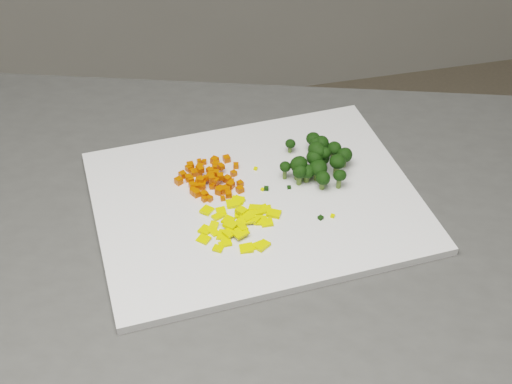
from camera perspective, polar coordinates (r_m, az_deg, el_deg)
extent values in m
cube|color=white|center=(0.96, 0.00, -0.71)|extent=(0.45, 0.36, 0.01)
cube|color=#D24102|center=(1.01, -2.37, 2.67)|extent=(0.01, 0.01, 0.01)
cube|color=#D24102|center=(1.01, -3.33, 2.54)|extent=(0.01, 0.01, 0.01)
cube|color=#D24102|center=(1.01, -4.16, 2.42)|extent=(0.01, 0.01, 0.01)
cube|color=#D24102|center=(0.97, -3.56, 0.42)|extent=(0.01, 0.01, 0.01)
cube|color=#D24102|center=(0.98, -4.60, 0.89)|extent=(0.01, 0.01, 0.01)
cube|color=#D24102|center=(0.98, -3.59, 1.35)|extent=(0.01, 0.01, 0.01)
cube|color=#D24102|center=(0.96, -2.55, 0.21)|extent=(0.01, 0.01, 0.01)
cube|color=#D24102|center=(1.00, -1.62, 2.13)|extent=(0.01, 0.01, 0.01)
cube|color=#D24102|center=(0.97, -5.09, 0.26)|extent=(0.01, 0.01, 0.01)
cube|color=#D24102|center=(0.99, -1.80, 1.50)|extent=(0.01, 0.01, 0.01)
cube|color=#D24102|center=(0.96, -2.96, 0.08)|extent=(0.01, 0.01, 0.01)
cube|color=#D24102|center=(0.98, -3.64, 1.70)|extent=(0.01, 0.01, 0.01)
cube|color=#D24102|center=(0.95, -4.16, -0.57)|extent=(0.01, 0.01, 0.01)
cube|color=#D24102|center=(0.96, -1.32, 0.20)|extent=(0.01, 0.01, 0.01)
cube|color=#D24102|center=(0.97, -3.71, 1.26)|extent=(0.01, 0.01, 0.01)
cube|color=#D24102|center=(0.95, -2.68, -0.51)|extent=(0.01, 0.01, 0.01)
cube|color=#D24102|center=(0.99, -5.90, 1.38)|extent=(0.01, 0.01, 0.01)
cube|color=#D24102|center=(0.97, -4.54, 0.68)|extent=(0.01, 0.01, 0.01)
cube|color=#D24102|center=(0.97, -4.41, 0.44)|extent=(0.01, 0.01, 0.01)
cube|color=#D24102|center=(1.01, -4.56, 2.46)|extent=(0.01, 0.01, 0.01)
cube|color=#D24102|center=(1.01, -3.22, 2.31)|extent=(0.01, 0.01, 0.01)
cube|color=#D24102|center=(0.98, -6.20, 0.89)|extent=(0.01, 0.01, 0.01)
cube|color=#D24102|center=(0.96, -4.77, -0.10)|extent=(0.01, 0.01, 0.01)
cube|color=#D24102|center=(1.00, -5.28, 2.12)|extent=(0.01, 0.01, 0.01)
cube|color=#D24102|center=(0.96, -2.92, 0.18)|extent=(0.01, 0.01, 0.01)
cube|color=#D24102|center=(0.98, -1.98, 0.84)|extent=(0.01, 0.01, 0.01)
cube|color=#D24102|center=(0.99, -3.76, 1.77)|extent=(0.01, 0.01, 0.01)
cube|color=#D24102|center=(0.97, -4.86, 0.48)|extent=(0.01, 0.01, 0.01)
cube|color=#D24102|center=(0.99, -4.99, 1.50)|extent=(0.01, 0.01, 0.01)
cube|color=#D24102|center=(0.98, -5.24, 0.97)|extent=(0.01, 0.01, 0.01)
cube|color=#D24102|center=(1.00, -3.22, 1.96)|extent=(0.01, 0.01, 0.01)
cube|color=#D24102|center=(0.96, -4.14, -0.22)|extent=(0.01, 0.01, 0.01)
cube|color=#D24102|center=(0.96, -1.25, 0.20)|extent=(0.01, 0.01, 0.01)
cube|color=#D24102|center=(1.00, -5.16, 1.72)|extent=(0.01, 0.01, 0.01)
cube|color=#D24102|center=(0.96, -5.00, 0.02)|extent=(0.01, 0.01, 0.01)
cube|color=#D24102|center=(1.00, -3.23, 2.22)|extent=(0.01, 0.01, 0.01)
cube|color=#D24102|center=(0.98, -2.31, 1.03)|extent=(0.01, 0.01, 0.01)
cube|color=#D24102|center=(1.00, -4.51, 1.97)|extent=(0.01, 0.01, 0.01)
cube|color=#D24102|center=(0.98, -3.19, 1.54)|extent=(0.01, 0.01, 0.01)
cube|color=#D24102|center=(0.95, -2.21, -0.18)|extent=(0.01, 0.01, 0.01)
cube|color=#D24102|center=(0.97, -3.77, 1.19)|extent=(0.01, 0.01, 0.01)
cube|color=#D24102|center=(0.97, -1.28, 0.67)|extent=(0.01, 0.01, 0.01)
cube|color=#D24102|center=(0.97, -3.23, 0.77)|extent=(0.01, 0.01, 0.01)
cube|color=#D24102|center=(0.97, -4.43, 1.04)|extent=(0.01, 0.01, 0.01)
cube|color=#D24102|center=(0.98, -5.43, 1.13)|extent=(0.01, 0.01, 0.01)
cube|color=#D24102|center=(0.97, -2.05, 0.56)|extent=(0.01, 0.01, 0.01)
cube|color=#D24102|center=(0.97, -2.87, 1.24)|extent=(0.01, 0.01, 0.01)
cube|color=#D24102|center=(0.97, -3.23, 0.89)|extent=(0.01, 0.01, 0.01)
cube|color=#D24102|center=(0.99, -4.46, 1.78)|extent=(0.01, 0.01, 0.01)
cube|color=#D24102|center=(0.99, -4.66, 1.60)|extent=(0.01, 0.01, 0.01)
cube|color=#D24102|center=(0.99, -3.33, 1.43)|extent=(0.01, 0.01, 0.01)
cube|color=#D24102|center=(0.97, -5.13, 0.52)|extent=(0.01, 0.01, 0.01)
cube|color=#D24102|center=(1.00, -5.40, 1.91)|extent=(0.01, 0.01, 0.01)
cube|color=#D24102|center=(0.97, -3.46, 0.60)|extent=(0.01, 0.01, 0.01)
cube|color=#D24102|center=(0.97, -4.32, 0.55)|extent=(0.01, 0.01, 0.01)
cube|color=#D24102|center=(0.97, -4.42, 0.95)|extent=(0.01, 0.01, 0.01)
cube|color=#D24102|center=(0.97, -3.57, 1.08)|extent=(0.01, 0.01, 0.01)
cube|color=#D24102|center=(0.96, -2.37, 0.13)|extent=(0.01, 0.01, 0.01)
cube|color=#D24102|center=(0.99, -2.83, 2.06)|extent=(0.01, 0.01, 0.01)
cube|color=#D24102|center=(0.99, -2.77, 2.01)|extent=(0.01, 0.01, 0.01)
cube|color=#D24102|center=(0.95, -3.74, -0.53)|extent=(0.01, 0.01, 0.01)
cube|color=#D24102|center=(0.97, -4.06, 1.12)|extent=(0.01, 0.01, 0.01)
cube|color=yellow|center=(0.90, -4.22, -3.79)|extent=(0.02, 0.02, 0.01)
cube|color=yellow|center=(0.94, -1.84, -0.92)|extent=(0.02, 0.02, 0.01)
cube|color=yellow|center=(0.92, -1.18, -1.50)|extent=(0.02, 0.02, 0.01)
cube|color=yellow|center=(0.92, 0.35, -2.30)|extent=(0.02, 0.02, 0.01)
cube|color=yellow|center=(0.94, -3.95, -1.47)|extent=(0.02, 0.02, 0.01)
cube|color=yellow|center=(0.90, -1.24, -3.29)|extent=(0.02, 0.02, 0.00)
cube|color=yellow|center=(0.94, -0.09, -1.27)|extent=(0.02, 0.02, 0.01)
cube|color=yellow|center=(0.93, -0.03, -1.61)|extent=(0.02, 0.01, 0.01)
cube|color=yellow|center=(0.91, -3.45, -3.15)|extent=(0.02, 0.02, 0.01)
cube|color=yellow|center=(0.95, -1.46, -0.67)|extent=(0.02, 0.02, 0.01)
cube|color=yellow|center=(0.92, -1.12, -2.31)|extent=(0.02, 0.02, 0.01)
cube|color=yellow|center=(0.95, -1.41, -0.66)|extent=(0.02, 0.02, 0.01)
cube|color=yellow|center=(0.92, -0.18, -2.12)|extent=(0.02, 0.02, 0.00)
cube|color=yellow|center=(0.94, 0.71, -1.41)|extent=(0.02, 0.02, 0.01)
cube|color=yellow|center=(0.92, 0.88, -2.47)|extent=(0.02, 0.01, 0.01)
cube|color=yellow|center=(0.88, -0.78, -4.53)|extent=(0.02, 0.02, 0.01)
cube|color=yellow|center=(0.90, -1.12, -2.82)|extent=(0.01, 0.02, 0.01)
cube|color=yellow|center=(0.91, -2.05, -2.62)|extent=(0.02, 0.02, 0.01)
cube|color=yellow|center=(0.89, -2.54, -4.17)|extent=(0.02, 0.01, 0.00)
cube|color=yellow|center=(0.93, -2.99, -1.92)|extent=(0.02, 0.02, 0.01)
cube|color=yellow|center=(0.94, 0.59, -1.33)|extent=(0.01, 0.02, 0.00)
cube|color=yellow|center=(0.89, 0.06, -4.30)|extent=(0.02, 0.01, 0.00)
cube|color=yellow|center=(0.88, -3.06, -4.54)|extent=(0.02, 0.02, 0.01)
cube|color=yellow|center=(0.91, -4.07, -3.05)|extent=(0.02, 0.02, 0.00)
cube|color=yellow|center=(0.91, -2.25, -2.27)|extent=(0.02, 0.02, 0.01)
cube|color=yellow|center=(0.93, 1.44, -1.74)|extent=(0.02, 0.02, 0.00)
cube|color=yellow|center=(0.92, -0.66, -2.14)|extent=(0.02, 0.02, 0.01)
cube|color=yellow|center=(0.93, -1.30, -1.81)|extent=(0.02, 0.02, 0.01)
cube|color=yellow|center=(0.90, -2.70, -3.45)|extent=(0.02, 0.02, 0.00)
cube|color=yellow|center=(0.90, -2.17, -3.27)|extent=(0.02, 0.02, 0.00)
cube|color=yellow|center=(0.91, -3.44, -2.81)|extent=(0.02, 0.02, 0.01)
cube|color=yellow|center=(0.89, 0.50, -4.31)|extent=(0.02, 0.02, 0.01)
cube|color=yellow|center=(0.91, -1.01, -3.17)|extent=(0.01, 0.01, 0.00)
cube|color=yellow|center=(0.93, -2.82, -1.54)|extent=(0.01, 0.01, 0.01)
cube|color=yellow|center=(0.89, -2.40, -3.97)|extent=(0.01, 0.02, 0.00)
cube|color=yellow|center=(0.90, -1.23, -3.21)|extent=(0.02, 0.02, 0.01)
cube|color=yellow|center=(0.92, -0.66, -1.98)|extent=(0.02, 0.02, 0.01)
cube|color=#D24102|center=(0.96, -3.02, -0.06)|extent=(0.01, 0.01, 0.00)
cube|color=yellow|center=(0.97, 0.53, 0.21)|extent=(0.01, 0.01, 0.00)
cube|color=black|center=(0.93, 5.19, -2.06)|extent=(0.01, 0.01, 0.00)
cube|color=black|center=(0.97, 0.83, 0.29)|extent=(0.01, 0.01, 0.00)
cube|color=#D24102|center=(0.99, -3.62, 1.56)|extent=(0.01, 0.01, 0.00)
cube|color=black|center=(0.97, 2.66, 0.38)|extent=(0.01, 0.01, 0.00)
cube|color=yellow|center=(0.93, 6.15, -1.91)|extent=(0.01, 0.01, 0.00)
cube|color=yellow|center=(1.00, -0.03, 1.89)|extent=(0.01, 0.01, 0.00)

